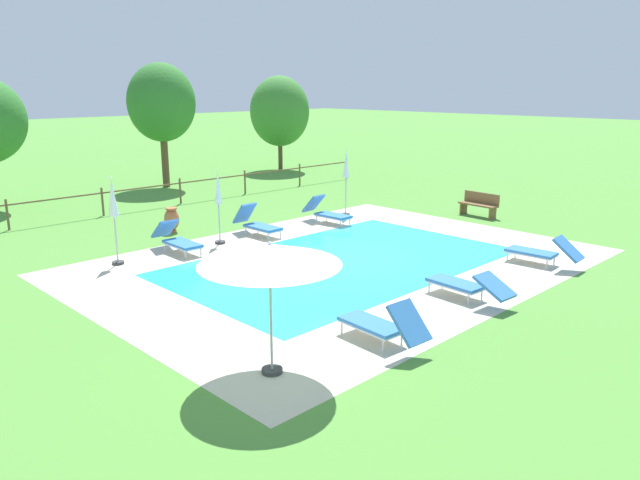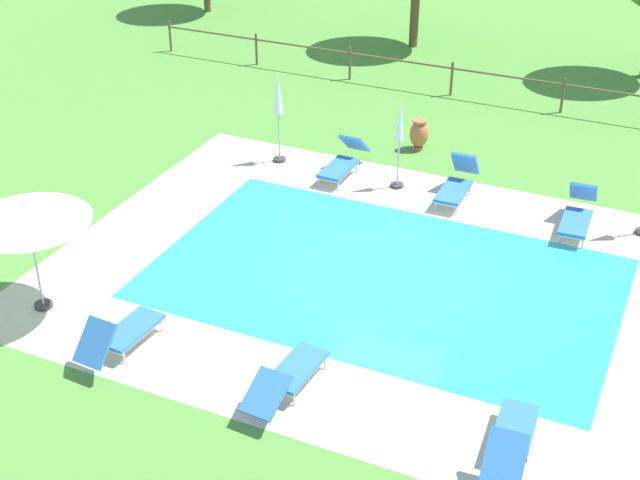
# 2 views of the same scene
# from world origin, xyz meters

# --- Properties ---
(ground_plane) EXTENTS (160.00, 160.00, 0.00)m
(ground_plane) POSITION_xyz_m (0.00, 0.00, 0.00)
(ground_plane) COLOR #518E38
(pool_deck_paving) EXTENTS (13.63, 10.07, 0.01)m
(pool_deck_paving) POSITION_xyz_m (0.00, 0.00, 0.00)
(pool_deck_paving) COLOR beige
(pool_deck_paving) RESTS_ON ground
(swimming_pool_water) EXTENTS (9.38, 5.82, 0.01)m
(swimming_pool_water) POSITION_xyz_m (0.00, 0.00, 0.01)
(swimming_pool_water) COLOR #2DB7C6
(swimming_pool_water) RESTS_ON ground
(pool_coping_rim) EXTENTS (9.86, 6.30, 0.01)m
(pool_coping_rim) POSITION_xyz_m (0.00, 0.00, 0.01)
(pool_coping_rim) COLOR beige
(pool_coping_rim) RESTS_ON ground
(sun_lounger_north_near_steps) EXTENTS (0.65, 1.97, 0.89)m
(sun_lounger_north_near_steps) POSITION_xyz_m (-2.66, 4.07, 0.38)
(sun_lounger_north_near_steps) COLOR #3370BC
(sun_lounger_north_near_steps) RESTS_ON ground
(sun_lounger_north_mid) EXTENTS (0.73, 2.10, 0.72)m
(sun_lounger_north_mid) POSITION_xyz_m (-0.19, -4.04, 0.35)
(sun_lounger_north_mid) COLOR #3370BC
(sun_lounger_north_mid) RESTS_ON ground
(sun_lounger_north_far) EXTENTS (0.62, 1.86, 0.99)m
(sun_lounger_north_far) POSITION_xyz_m (0.29, 4.04, 0.40)
(sun_lounger_north_far) COLOR #3370BC
(sun_lounger_north_far) RESTS_ON ground
(sun_lounger_north_end) EXTENTS (0.72, 1.94, 0.95)m
(sun_lounger_north_end) POSITION_xyz_m (-3.43, -4.25, 0.39)
(sun_lounger_north_end) COLOR #3370BC
(sun_lounger_north_end) RESTS_ON ground
(sun_lounger_south_near_corner) EXTENTS (0.69, 1.93, 0.95)m
(sun_lounger_south_near_corner) POSITION_xyz_m (3.19, 3.72, 0.39)
(sun_lounger_south_near_corner) COLOR #3370BC
(sun_lounger_south_near_corner) RESTS_ON ground
(sun_lounger_south_mid) EXTENTS (0.74, 2.02, 0.86)m
(sun_lounger_south_mid) POSITION_xyz_m (3.63, -3.97, 0.37)
(sun_lounger_south_mid) COLOR #3370BC
(sun_lounger_south_mid) RESTS_ON ground
(patio_umbrella_open_foreground) EXTENTS (2.36, 2.36, 2.30)m
(patio_umbrella_open_foreground) POSITION_xyz_m (-5.68, -3.72, 2.08)
(patio_umbrella_open_foreground) COLOR #383838
(patio_umbrella_open_foreground) RESTS_ON ground
(patio_umbrella_closed_row_west) EXTENTS (0.32, 0.32, 2.49)m
(patio_umbrella_closed_row_west) POSITION_xyz_m (4.58, 4.14, 1.67)
(patio_umbrella_closed_row_west) COLOR #383838
(patio_umbrella_closed_row_west) RESTS_ON ground
(patio_umbrella_closed_row_mid_west) EXTENTS (0.32, 0.32, 2.31)m
(patio_umbrella_closed_row_mid_west) POSITION_xyz_m (-1.20, 4.02, 1.45)
(patio_umbrella_closed_row_mid_west) COLOR #383838
(patio_umbrella_closed_row_mid_west) RESTS_ON ground
(patio_umbrella_closed_row_centre) EXTENTS (0.32, 0.32, 2.41)m
(patio_umbrella_closed_row_centre) POSITION_xyz_m (-4.48, 4.15, 1.63)
(patio_umbrella_closed_row_centre) COLOR #383838
(patio_umbrella_closed_row_centre) RESTS_ON ground
(wooden_bench_lawn_side) EXTENTS (0.55, 1.53, 0.87)m
(wooden_bench_lawn_side) POSITION_xyz_m (8.02, 0.59, 0.47)
(wooden_bench_lawn_side) COLOR brown
(wooden_bench_lawn_side) RESTS_ON ground
(terracotta_urn_near_fence) EXTENTS (0.49, 0.49, 0.83)m
(terracotta_urn_near_fence) POSITION_xyz_m (-1.46, 6.34, 0.44)
(terracotta_urn_near_fence) COLOR #B7663D
(terracotta_urn_near_fence) RESTS_ON ground
(perimeter_fence) EXTENTS (23.37, 0.08, 1.05)m
(perimeter_fence) POSITION_xyz_m (-0.20, 10.48, 0.69)
(perimeter_fence) COLOR brown
(perimeter_fence) RESTS_ON ground
(tree_far_west) EXTENTS (3.31, 3.31, 5.24)m
(tree_far_west) POSITION_xyz_m (11.11, 15.33, 3.29)
(tree_far_west) COLOR brown
(tree_far_west) RESTS_ON ground
(tree_centre) EXTENTS (3.12, 3.12, 5.74)m
(tree_centre) POSITION_xyz_m (3.29, 14.63, 3.92)
(tree_centre) COLOR brown
(tree_centre) RESTS_ON ground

